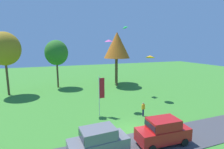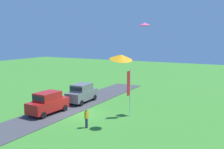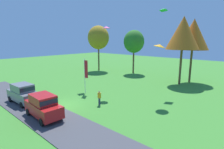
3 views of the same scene
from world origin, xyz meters
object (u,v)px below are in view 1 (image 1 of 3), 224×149
flag_banner (101,91)px  kite_diamond_low_drifter (125,27)px  tree_left_of_center (56,53)px  kite_delta_mid_center (109,41)px  car_suv_far_end (98,141)px  tree_lone_near (116,46)px  car_suv_by_flagpole (163,130)px  tree_far_right (4,49)px  person_on_lawn (143,109)px  tree_right_of_center (117,45)px  kite_delta_high_left (150,57)px

flag_banner → kite_diamond_low_drifter: (6.95, 8.38, 8.42)m
tree_left_of_center → kite_delta_mid_center: 15.99m
kite_delta_mid_center → kite_diamond_low_drifter: kite_diamond_low_drifter is taller
car_suv_far_end → tree_lone_near: bearing=64.9°
car_suv_by_flagpole → tree_lone_near: (5.58, 24.45, 7.03)m
tree_far_right → kite_delta_mid_center: 18.58m
car_suv_far_end → car_suv_by_flagpole: (5.69, -0.35, 0.00)m
car_suv_far_end → tree_left_of_center: bearing=93.0°
tree_far_right → kite_diamond_low_drifter: bearing=-17.2°
car_suv_far_end → person_on_lawn: bearing=37.3°
tree_lone_near → kite_delta_mid_center: (-6.83, -14.28, 0.79)m
tree_right_of_center → tree_lone_near: 2.71m
tree_left_of_center → kite_delta_mid_center: bearing=-68.9°
tree_far_right → tree_lone_near: bearing=6.1°
car_suv_by_flagpole → person_on_lawn: bearing=74.7°
car_suv_far_end → kite_delta_high_left: 17.05m
kite_delta_mid_center → kite_diamond_low_drifter: bearing=50.1°
person_on_lawn → tree_lone_near: 20.35m
tree_far_right → tree_left_of_center: 8.88m
tree_right_of_center → kite_delta_high_left: bearing=-83.3°
tree_lone_near → flag_banner: size_ratio=2.21×
tree_right_of_center → tree_left_of_center: bearing=165.3°
kite_delta_mid_center → kite_diamond_low_drifter: size_ratio=1.06×
kite_delta_mid_center → car_suv_far_end: bearing=-114.3°
flag_banner → kite_delta_high_left: size_ratio=3.51×
tree_far_right → person_on_lawn: bearing=-43.8°
tree_far_right → flag_banner: 19.44m
flag_banner → tree_right_of_center: bearing=60.7°
person_on_lawn → kite_delta_high_left: 9.23m
tree_right_of_center → flag_banner: tree_right_of_center is taller
tree_left_of_center → car_suv_by_flagpole: bearing=-74.4°
car_suv_by_flagpole → flag_banner: (-3.09, 7.89, 1.84)m
car_suv_far_end → flag_banner: (2.60, 7.54, 1.84)m
person_on_lawn → kite_delta_high_left: kite_delta_high_left is taller
car_suv_far_end → kite_delta_mid_center: 13.31m
car_suv_far_end → car_suv_by_flagpole: size_ratio=1.00×
tree_far_right → kite_delta_mid_center: size_ratio=9.60×
tree_far_right → flag_banner: size_ratio=2.17×
tree_right_of_center → kite_delta_mid_center: bearing=-117.2°
tree_far_right → flag_banner: tree_far_right is taller
tree_far_right → kite_delta_high_left: bearing=-26.7°
tree_right_of_center → flag_banner: 16.92m
person_on_lawn → tree_far_right: tree_far_right is taller
car_suv_by_flagpole → kite_diamond_low_drifter: 19.62m
person_on_lawn → kite_diamond_low_drifter: size_ratio=1.62×
person_on_lawn → flag_banner: flag_banner is taller
car_suv_by_flagpole → car_suv_far_end: bearing=176.4°
tree_far_right → kite_diamond_low_drifter: size_ratio=10.20×
person_on_lawn → kite_delta_mid_center: size_ratio=1.53×
kite_delta_high_left → kite_diamond_low_drifter: bearing=114.0°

